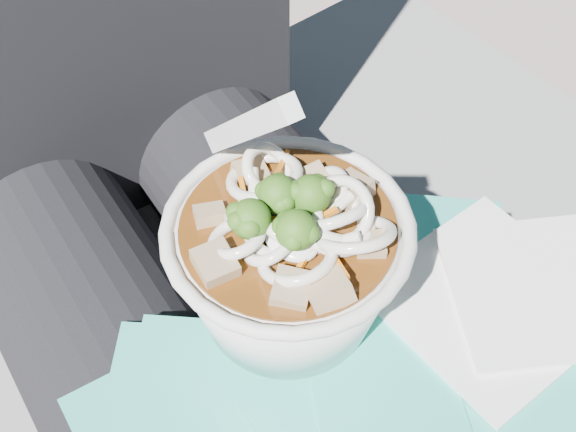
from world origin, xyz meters
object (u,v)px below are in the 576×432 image
lap (264,382)px  udon_bowl (289,256)px  person_body (202,274)px  plastic_bag (355,365)px  stone_ledge (201,405)px

lap → udon_bowl: udon_bowl is taller
lap → person_body: bearing=90.0°
lap → plastic_bag: size_ratio=1.27×
udon_bowl → plastic_bag: bearing=-75.2°
stone_ledge → person_body: 0.33m
lap → plastic_bag: 0.11m
stone_ledge → plastic_bag: bearing=-80.7°
lap → plastic_bag: bearing=-60.1°
plastic_bag → lap: bearing=119.9°
lap → udon_bowl: (0.02, -0.00, 0.15)m
person_body → lap: bearing=-90.0°
stone_ledge → plastic_bag: (0.03, -0.21, 0.37)m
udon_bowl → stone_ledge: bearing=97.3°
lap → udon_bowl: bearing=-10.5°
stone_ledge → plastic_bag: 0.43m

